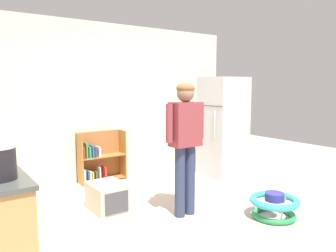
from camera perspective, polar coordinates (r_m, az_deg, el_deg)
The scene contains 7 objects.
ground_plane at distance 4.25m, azimuth 3.61°, elevation -15.62°, with size 12.00×12.00×0.00m, color beige.
back_wall at distance 5.92m, azimuth -10.63°, elevation 4.17°, with size 5.20×0.06×2.70m, color beige.
refrigerator at distance 6.08m, azimuth 9.47°, elevation -0.08°, with size 0.73×0.68×1.78m.
bookshelf at distance 5.78m, azimuth -11.96°, elevation -5.78°, with size 0.80×0.28×0.85m.
standing_person at distance 4.08m, azimuth 3.00°, elevation -1.64°, with size 0.57×0.23×1.67m.
baby_walker at distance 4.40m, azimuth 17.86°, elevation -12.92°, with size 0.60×0.60×0.32m.
pet_carrier at distance 4.50m, azimuth -10.42°, elevation -11.94°, with size 0.42×0.55×0.36m.
Camera 1 is at (-2.47, -3.04, 1.64)m, focal length 35.27 mm.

